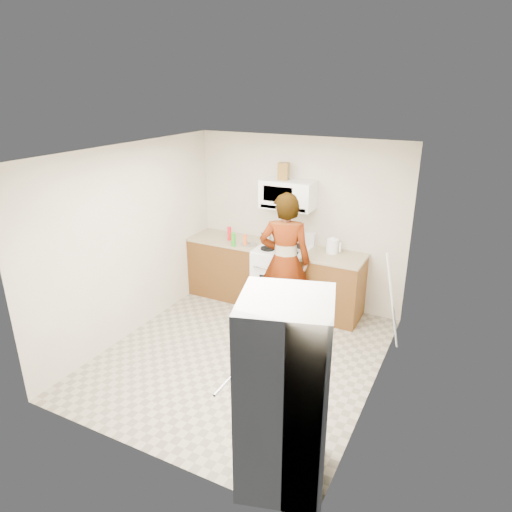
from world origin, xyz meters
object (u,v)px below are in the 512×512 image
Objects in this scene: microwave at (288,194)px; person at (285,261)px; gas_range at (283,276)px; fridge at (284,394)px; kettle at (332,246)px; saucepan at (277,238)px.

person is (0.25, -0.64, -0.76)m from microwave.
gas_range is 0.60× the size of person.
person is 1.11× the size of fridge.
microwave reaches higher than kettle.
person reaches higher than kettle.
fridge is at bearing 96.18° from person.
gas_range is 0.90m from kettle.
microwave is 1.02m from person.
person is (0.25, -0.51, 0.46)m from gas_range.
microwave is at bearing 172.99° from kettle.
microwave reaches higher than fridge.
person reaches higher than gas_range.
fridge reaches higher than kettle.
saucepan is at bearing -179.44° from microwave.
gas_range is 5.61× the size of kettle.
gas_range is 3.25m from fridge.
kettle is (0.70, -0.01, -0.66)m from microwave.
kettle is (0.70, 0.12, 0.55)m from gas_range.
person is 9.38× the size of kettle.
gas_range is 0.57m from saucepan.
microwave is at bearing 0.56° from saucepan.
saucepan is (-1.46, 3.08, 0.17)m from fridge.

